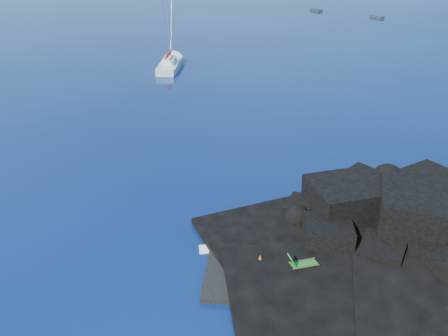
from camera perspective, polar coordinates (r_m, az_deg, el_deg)
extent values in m
plane|color=black|center=(26.40, -2.92, -14.19)|extent=(400.00, 400.00, 0.00)
cube|color=black|center=(26.99, 6.97, -13.31)|extent=(9.08, 6.86, 0.70)
cube|color=white|center=(27.47, 10.34, -11.76)|extent=(2.08, 1.77, 0.05)
cone|color=#FF4F0D|center=(26.81, 4.75, -11.73)|extent=(0.43, 0.43, 0.58)
cube|color=#2A2A30|center=(144.84, 11.95, 19.42)|extent=(3.12, 4.86, 0.62)
cube|color=#2A2A30|center=(134.54, 19.34, 18.02)|extent=(2.97, 4.62, 0.59)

